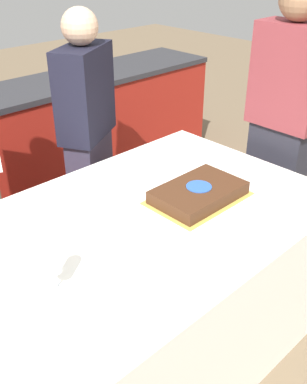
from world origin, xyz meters
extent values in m
plane|color=#7A664C|center=(0.00, 0.00, 0.00)|extent=(14.00, 14.00, 0.00)
cube|color=white|center=(0.00, 0.00, 0.39)|extent=(2.07, 1.15, 0.78)
cube|color=gold|center=(0.46, -0.07, 0.78)|extent=(0.46, 0.32, 0.00)
cube|color=#472816|center=(0.46, -0.07, 0.81)|extent=(0.42, 0.28, 0.06)
cylinder|color=#2D5BB7|center=(0.46, -0.07, 0.85)|extent=(0.12, 0.12, 0.00)
cylinder|color=white|center=(-0.38, -0.14, 0.78)|extent=(0.06, 0.06, 0.00)
cylinder|color=white|center=(-0.38, -0.14, 0.82)|extent=(0.01, 0.01, 0.08)
cylinder|color=white|center=(-0.38, -0.14, 0.92)|extent=(0.06, 0.06, 0.10)
cylinder|color=white|center=(0.40, 0.23, 0.78)|extent=(0.19, 0.19, 0.00)
cube|color=white|center=(0.20, -0.48, 0.79)|extent=(0.13, 0.10, 0.02)
cube|color=#383347|center=(0.46, 0.80, 0.42)|extent=(0.38, 0.31, 0.84)
cube|color=black|center=(0.46, 0.80, 1.10)|extent=(0.45, 0.37, 0.51)
sphere|color=#D8AD89|center=(0.46, 0.80, 1.45)|extent=(0.20, 0.20, 0.20)
cube|color=#282833|center=(1.26, 0.00, 0.46)|extent=(0.16, 0.34, 0.92)
cube|color=brown|center=(1.26, 0.00, 1.20)|extent=(0.20, 0.40, 0.56)
camera|label=1|loc=(-0.96, -1.24, 1.87)|focal=42.00mm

